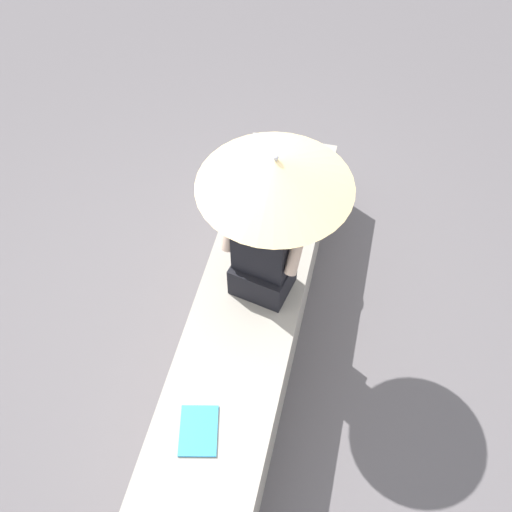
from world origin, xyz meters
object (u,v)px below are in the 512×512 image
magazine (199,431)px  parasol (275,173)px  handbag_black (278,193)px  person_seated (263,247)px

magazine → parasol: bearing=-22.1°
handbag_black → magazine: size_ratio=1.13×
parasol → magazine: parasol is taller
parasol → magazine: size_ratio=3.83×
person_seated → handbag_black: size_ratio=2.85×
person_seated → parasol: bearing=-46.9°
person_seated → parasol: parasol is taller
parasol → handbag_black: bearing=8.7°
person_seated → magazine: bearing=173.1°
person_seated → handbag_black: bearing=4.1°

